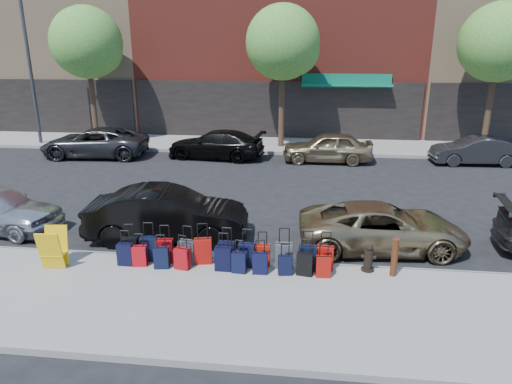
# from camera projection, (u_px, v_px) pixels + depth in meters

# --- Properties ---
(ground) EXTENTS (120.00, 120.00, 0.00)m
(ground) POSITION_uv_depth(u_px,v_px,m) (249.00, 206.00, 15.99)
(ground) COLOR black
(ground) RESTS_ON ground
(sidewalk_near) EXTENTS (60.00, 4.00, 0.15)m
(sidewalk_near) POSITION_uv_depth(u_px,v_px,m) (210.00, 303.00, 9.82)
(sidewalk_near) COLOR gray
(sidewalk_near) RESTS_ON ground
(sidewalk_far) EXTENTS (60.00, 4.00, 0.15)m
(sidewalk_far) POSITION_uv_depth(u_px,v_px,m) (272.00, 145.00, 25.42)
(sidewalk_far) COLOR gray
(sidewalk_far) RESTS_ON ground
(curb_near) EXTENTS (60.00, 0.08, 0.15)m
(curb_near) POSITION_uv_depth(u_px,v_px,m) (227.00, 261.00, 11.73)
(curb_near) COLOR gray
(curb_near) RESTS_ON ground
(curb_far) EXTENTS (60.00, 0.08, 0.15)m
(curb_far) POSITION_uv_depth(u_px,v_px,m) (269.00, 153.00, 23.51)
(curb_far) COLOR gray
(curb_far) RESTS_ON ground
(building_left) EXTENTS (15.00, 12.12, 16.00)m
(building_left) POSITION_uv_depth(u_px,v_px,m) (58.00, 7.00, 32.31)
(building_left) COLOR tan
(building_left) RESTS_ON ground
(tree_left) EXTENTS (3.80, 3.80, 7.27)m
(tree_left) POSITION_uv_depth(u_px,v_px,m) (89.00, 45.00, 24.40)
(tree_left) COLOR black
(tree_left) RESTS_ON sidewalk_far
(tree_center) EXTENTS (3.80, 3.80, 7.27)m
(tree_center) POSITION_uv_depth(u_px,v_px,m) (285.00, 45.00, 23.24)
(tree_center) COLOR black
(tree_center) RESTS_ON sidewalk_far
(tree_right) EXTENTS (3.80, 3.80, 7.27)m
(tree_right) POSITION_uv_depth(u_px,v_px,m) (502.00, 45.00, 22.09)
(tree_right) COLOR black
(tree_right) RESTS_ON sidewalk_far
(streetlight) EXTENTS (2.59, 0.18, 8.00)m
(streetlight) POSITION_uv_depth(u_px,v_px,m) (32.00, 59.00, 24.29)
(streetlight) COLOR #333338
(streetlight) RESTS_ON sidewalk_far
(suitcase_front_0) EXTENTS (0.42, 0.28, 0.95)m
(suitcase_front_0) POSITION_uv_depth(u_px,v_px,m) (130.00, 249.00, 11.60)
(suitcase_front_0) COLOR black
(suitcase_front_0) RESTS_ON sidewalk_near
(suitcase_front_1) EXTENTS (0.44, 0.28, 1.00)m
(suitcase_front_1) POSITION_uv_depth(u_px,v_px,m) (149.00, 249.00, 11.55)
(suitcase_front_1) COLOR black
(suitcase_front_1) RESTS_ON sidewalk_near
(suitcase_front_2) EXTENTS (0.42, 0.26, 0.97)m
(suitcase_front_2) POSITION_uv_depth(u_px,v_px,m) (165.00, 251.00, 11.47)
(suitcase_front_2) COLOR maroon
(suitcase_front_2) RESTS_ON sidewalk_near
(suitcase_front_3) EXTENTS (0.43, 0.28, 0.98)m
(suitcase_front_3) POSITION_uv_depth(u_px,v_px,m) (187.00, 252.00, 11.39)
(suitcase_front_3) COLOR #35363A
(suitcase_front_3) RESTS_ON sidewalk_near
(suitcase_front_4) EXTENTS (0.47, 0.32, 1.04)m
(suitcase_front_4) POSITION_uv_depth(u_px,v_px,m) (203.00, 251.00, 11.40)
(suitcase_front_4) COLOR #A20E0A
(suitcase_front_4) RESTS_ON sidewalk_near
(suitcase_front_5) EXTENTS (0.41, 0.24, 0.97)m
(suitcase_front_5) POSITION_uv_depth(u_px,v_px,m) (227.00, 253.00, 11.33)
(suitcase_front_5) COLOR black
(suitcase_front_5) RESTS_ON sidewalk_near
(suitcase_front_6) EXTENTS (0.41, 0.24, 0.97)m
(suitcase_front_6) POSITION_uv_depth(u_px,v_px,m) (247.00, 255.00, 11.23)
(suitcase_front_6) COLOR black
(suitcase_front_6) RESTS_ON sidewalk_near
(suitcase_front_7) EXTENTS (0.38, 0.23, 0.90)m
(suitcase_front_7) POSITION_uv_depth(u_px,v_px,m) (262.00, 255.00, 11.26)
(suitcase_front_7) COLOR #B0180B
(suitcase_front_7) RESTS_ON sidewalk_near
(suitcase_front_8) EXTENTS (0.43, 0.25, 1.02)m
(suitcase_front_8) POSITION_uv_depth(u_px,v_px,m) (284.00, 255.00, 11.16)
(suitcase_front_8) COLOR #414247
(suitcase_front_8) RESTS_ON sidewalk_near
(suitcase_front_9) EXTENTS (0.43, 0.26, 1.00)m
(suitcase_front_9) POSITION_uv_depth(u_px,v_px,m) (308.00, 258.00, 11.06)
(suitcase_front_9) COLOR black
(suitcase_front_9) RESTS_ON sidewalk_near
(suitcase_front_10) EXTENTS (0.42, 0.25, 0.96)m
(suitcase_front_10) POSITION_uv_depth(u_px,v_px,m) (325.00, 258.00, 11.08)
(suitcase_front_10) COLOR #A4110A
(suitcase_front_10) RESTS_ON sidewalk_near
(suitcase_back_0) EXTENTS (0.38, 0.22, 0.90)m
(suitcase_back_0) POSITION_uv_depth(u_px,v_px,m) (125.00, 254.00, 11.32)
(suitcase_back_0) COLOR black
(suitcase_back_0) RESTS_ON sidewalk_near
(suitcase_back_1) EXTENTS (0.37, 0.24, 0.83)m
(suitcase_back_1) POSITION_uv_depth(u_px,v_px,m) (140.00, 256.00, 11.28)
(suitcase_back_1) COLOR #B40B13
(suitcase_back_1) RESTS_ON sidewalk_near
(suitcase_back_2) EXTENTS (0.38, 0.25, 0.86)m
(suitcase_back_2) POSITION_uv_depth(u_px,v_px,m) (161.00, 258.00, 11.16)
(suitcase_back_2) COLOR black
(suitcase_back_2) RESTS_ON sidewalk_near
(suitcase_back_3) EXTENTS (0.40, 0.28, 0.87)m
(suitcase_back_3) POSITION_uv_depth(u_px,v_px,m) (182.00, 258.00, 11.12)
(suitcase_back_3) COLOR #A40A11
(suitcase_back_3) RESTS_ON sidewalk_near
(suitcase_back_5) EXTENTS (0.40, 0.24, 0.95)m
(suitcase_back_5) POSITION_uv_depth(u_px,v_px,m) (223.00, 259.00, 11.04)
(suitcase_back_5) COLOR black
(suitcase_back_5) RESTS_ON sidewalk_near
(suitcase_back_6) EXTENTS (0.36, 0.22, 0.82)m
(suitcase_back_6) POSITION_uv_depth(u_px,v_px,m) (239.00, 262.00, 10.94)
(suitcase_back_6) COLOR black
(suitcase_back_6) RESTS_ON sidewalk_near
(suitcase_back_7) EXTENTS (0.36, 0.22, 0.85)m
(suitcase_back_7) POSITION_uv_depth(u_px,v_px,m) (260.00, 263.00, 10.89)
(suitcase_back_7) COLOR black
(suitcase_back_7) RESTS_ON sidewalk_near
(suitcase_back_8) EXTENTS (0.34, 0.23, 0.77)m
(suitcase_back_8) POSITION_uv_depth(u_px,v_px,m) (285.00, 265.00, 10.84)
(suitcase_back_8) COLOR black
(suitcase_back_8) RESTS_ON sidewalk_near
(suitcase_back_9) EXTENTS (0.41, 0.28, 0.90)m
(suitcase_back_9) POSITION_uv_depth(u_px,v_px,m) (305.00, 264.00, 10.82)
(suitcase_back_9) COLOR black
(suitcase_back_9) RESTS_ON sidewalk_near
(suitcase_back_10) EXTENTS (0.36, 0.22, 0.83)m
(suitcase_back_10) POSITION_uv_depth(u_px,v_px,m) (323.00, 266.00, 10.74)
(suitcase_back_10) COLOR #961009
(suitcase_back_10) RESTS_ON sidewalk_near
(fire_hydrant) EXTENTS (0.36, 0.32, 0.71)m
(fire_hydrant) POSITION_uv_depth(u_px,v_px,m) (368.00, 258.00, 11.01)
(fire_hydrant) COLOR black
(fire_hydrant) RESTS_ON sidewalk_near
(bollard) EXTENTS (0.17, 0.17, 0.94)m
(bollard) POSITION_uv_depth(u_px,v_px,m) (395.00, 257.00, 10.72)
(bollard) COLOR #38190C
(bollard) RESTS_ON sidewalk_near
(display_rack) EXTENTS (0.62, 0.67, 1.00)m
(display_rack) POSITION_uv_depth(u_px,v_px,m) (54.00, 249.00, 11.13)
(display_rack) COLOR yellow
(display_rack) RESTS_ON sidewalk_near
(car_near_1) EXTENTS (4.70, 2.01, 1.51)m
(car_near_1) POSITION_uv_depth(u_px,v_px,m) (168.00, 214.00, 13.06)
(car_near_1) COLOR black
(car_near_1) RESTS_ON ground
(car_near_2) EXTENTS (4.69, 2.43, 1.26)m
(car_near_2) POSITION_uv_depth(u_px,v_px,m) (382.00, 227.00, 12.48)
(car_near_2) COLOR #8F7D57
(car_near_2) RESTS_ON ground
(car_far_0) EXTENTS (5.39, 2.79, 1.45)m
(car_far_0) POSITION_uv_depth(u_px,v_px,m) (95.00, 143.00, 22.87)
(car_far_0) COLOR #353437
(car_far_0) RESTS_ON ground
(car_far_1) EXTENTS (5.00, 2.51, 1.39)m
(car_far_1) POSITION_uv_depth(u_px,v_px,m) (216.00, 144.00, 22.58)
(car_far_1) COLOR black
(car_far_1) RESTS_ON ground
(car_far_2) EXTENTS (4.27, 1.75, 1.45)m
(car_far_2) POSITION_uv_depth(u_px,v_px,m) (328.00, 147.00, 21.81)
(car_far_2) COLOR #917E59
(car_far_2) RESTS_ON ground
(car_far_3) EXTENTS (4.04, 1.57, 1.31)m
(car_far_3) POSITION_uv_depth(u_px,v_px,m) (475.00, 151.00, 21.42)
(car_far_3) COLOR #2E2E30
(car_far_3) RESTS_ON ground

